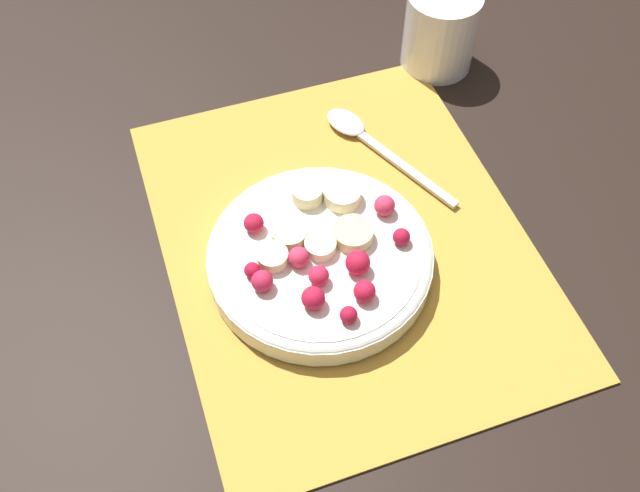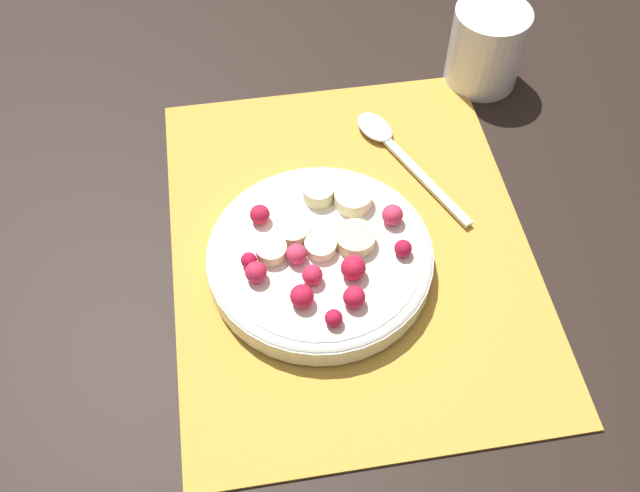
# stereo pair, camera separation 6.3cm
# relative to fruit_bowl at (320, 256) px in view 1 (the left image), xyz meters

# --- Properties ---
(ground_plane) EXTENTS (3.00, 3.00, 0.00)m
(ground_plane) POSITION_rel_fruit_bowl_xyz_m (-0.02, 0.03, -0.02)
(ground_plane) COLOR black
(placemat) EXTENTS (0.42, 0.33, 0.01)m
(placemat) POSITION_rel_fruit_bowl_xyz_m (-0.02, 0.03, -0.02)
(placemat) COLOR gold
(placemat) RESTS_ON ground_plane
(fruit_bowl) EXTENTS (0.20, 0.20, 0.05)m
(fruit_bowl) POSITION_rel_fruit_bowl_xyz_m (0.00, 0.00, 0.00)
(fruit_bowl) COLOR silver
(fruit_bowl) RESTS_ON placemat
(spoon) EXTENTS (0.17, 0.09, 0.01)m
(spoon) POSITION_rel_fruit_bowl_xyz_m (-0.14, 0.09, -0.01)
(spoon) COLOR silver
(spoon) RESTS_ON placemat
(drinking_glass) EXTENTS (0.08, 0.08, 0.09)m
(drinking_glass) POSITION_rel_fruit_bowl_xyz_m (-0.23, 0.22, 0.02)
(drinking_glass) COLOR white
(drinking_glass) RESTS_ON ground_plane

